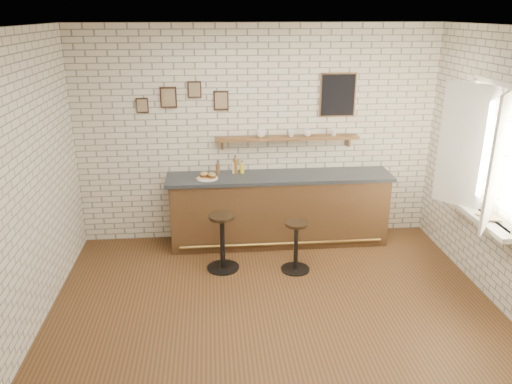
# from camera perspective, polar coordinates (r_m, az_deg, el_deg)

# --- Properties ---
(ground) EXTENTS (5.00, 5.00, 0.00)m
(ground) POSITION_cam_1_polar(r_m,az_deg,el_deg) (5.74, 2.15, -13.13)
(ground) COLOR brown
(ground) RESTS_ON ground
(bar_counter) EXTENTS (3.10, 0.65, 1.01)m
(bar_counter) POSITION_cam_1_polar(r_m,az_deg,el_deg) (7.04, 2.65, -1.96)
(bar_counter) COLOR #51361E
(bar_counter) RESTS_ON ground
(sandwich_plate) EXTENTS (0.28, 0.28, 0.01)m
(sandwich_plate) POSITION_cam_1_polar(r_m,az_deg,el_deg) (6.74, -5.58, 1.57)
(sandwich_plate) COLOR white
(sandwich_plate) RESTS_ON bar_counter
(ciabatta_sandwich) EXTENTS (0.25, 0.19, 0.08)m
(ciabatta_sandwich) POSITION_cam_1_polar(r_m,az_deg,el_deg) (6.72, -5.50, 1.93)
(ciabatta_sandwich) COLOR tan
(ciabatta_sandwich) RESTS_ON sandwich_plate
(potato_chips) EXTENTS (0.27, 0.17, 0.00)m
(potato_chips) POSITION_cam_1_polar(r_m,az_deg,el_deg) (6.73, -5.74, 1.61)
(potato_chips) COLOR #E6A151
(potato_chips) RESTS_ON sandwich_plate
(bitters_bottle_brown) EXTENTS (0.06, 0.06, 0.19)m
(bitters_bottle_brown) POSITION_cam_1_polar(r_m,az_deg,el_deg) (6.91, -4.39, 2.69)
(bitters_bottle_brown) COLOR brown
(bitters_bottle_brown) RESTS_ON bar_counter
(bitters_bottle_white) EXTENTS (0.05, 0.05, 0.21)m
(bitters_bottle_white) POSITION_cam_1_polar(r_m,az_deg,el_deg) (6.91, -2.53, 2.83)
(bitters_bottle_white) COLOR white
(bitters_bottle_white) RESTS_ON bar_counter
(bitters_bottle_amber) EXTENTS (0.06, 0.06, 0.26)m
(bitters_bottle_amber) POSITION_cam_1_polar(r_m,az_deg,el_deg) (6.91, -2.39, 2.98)
(bitters_bottle_amber) COLOR #8F5817
(bitters_bottle_amber) RESTS_ON bar_counter
(condiment_bottle_yellow) EXTENTS (0.05, 0.05, 0.18)m
(condiment_bottle_yellow) POSITION_cam_1_polar(r_m,az_deg,el_deg) (6.92, -1.60, 2.75)
(condiment_bottle_yellow) COLOR yellow
(condiment_bottle_yellow) RESTS_ON bar_counter
(bar_stool_left) EXTENTS (0.41, 0.41, 0.74)m
(bar_stool_left) POSITION_cam_1_polar(r_m,az_deg,el_deg) (6.36, -3.86, -5.53)
(bar_stool_left) COLOR black
(bar_stool_left) RESTS_ON ground
(bar_stool_right) EXTENTS (0.37, 0.37, 0.66)m
(bar_stool_right) POSITION_cam_1_polar(r_m,az_deg,el_deg) (6.35, 4.59, -6.02)
(bar_stool_right) COLOR black
(bar_stool_right) RESTS_ON ground
(wall_shelf) EXTENTS (2.00, 0.18, 0.18)m
(wall_shelf) POSITION_cam_1_polar(r_m,az_deg,el_deg) (6.95, 3.59, 6.16)
(wall_shelf) COLOR brown
(wall_shelf) RESTS_ON ground
(shelf_cup_a) EXTENTS (0.19, 0.19, 0.10)m
(shelf_cup_a) POSITION_cam_1_polar(r_m,az_deg,el_deg) (6.88, 0.61, 6.70)
(shelf_cup_a) COLOR white
(shelf_cup_a) RESTS_ON wall_shelf
(shelf_cup_b) EXTENTS (0.14, 0.14, 0.09)m
(shelf_cup_b) POSITION_cam_1_polar(r_m,az_deg,el_deg) (6.94, 4.07, 6.71)
(shelf_cup_b) COLOR white
(shelf_cup_b) RESTS_ON wall_shelf
(shelf_cup_c) EXTENTS (0.17, 0.17, 0.10)m
(shelf_cup_c) POSITION_cam_1_polar(r_m,az_deg,el_deg) (6.98, 5.93, 6.74)
(shelf_cup_c) COLOR white
(shelf_cup_c) RESTS_ON wall_shelf
(shelf_cup_d) EXTENTS (0.10, 0.10, 0.09)m
(shelf_cup_d) POSITION_cam_1_polar(r_m,az_deg,el_deg) (7.06, 8.88, 6.75)
(shelf_cup_d) COLOR white
(shelf_cup_d) RESTS_ON wall_shelf
(back_wall_decor) EXTENTS (2.96, 0.02, 0.56)m
(back_wall_decor) POSITION_cam_1_polar(r_m,az_deg,el_deg) (6.89, 2.14, 10.88)
(back_wall_decor) COLOR black
(back_wall_decor) RESTS_ON ground
(window_sill) EXTENTS (0.20, 1.35, 0.06)m
(window_sill) POSITION_cam_1_polar(r_m,az_deg,el_deg) (6.32, 24.04, -2.54)
(window_sill) COLOR white
(window_sill) RESTS_ON ground
(casement_window) EXTENTS (0.40, 1.30, 1.56)m
(casement_window) POSITION_cam_1_polar(r_m,az_deg,el_deg) (6.07, 24.68, 4.00)
(casement_window) COLOR white
(casement_window) RESTS_ON ground
(book_lower) EXTENTS (0.25, 0.29, 0.02)m
(book_lower) POSITION_cam_1_polar(r_m,az_deg,el_deg) (6.19, 24.52, -2.67)
(book_lower) COLOR tan
(book_lower) RESTS_ON window_sill
(book_upper) EXTENTS (0.24, 0.28, 0.02)m
(book_upper) POSITION_cam_1_polar(r_m,az_deg,el_deg) (6.18, 24.53, -2.48)
(book_upper) COLOR tan
(book_upper) RESTS_ON book_lower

